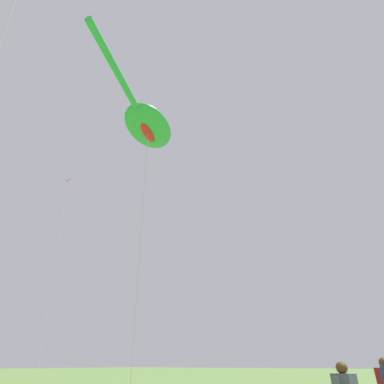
# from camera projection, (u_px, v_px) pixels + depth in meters

# --- Properties ---
(big_show_kite) EXTENTS (8.45, 4.47, 13.37)m
(big_show_kite) POSITION_uv_depth(u_px,v_px,m) (147.00, 125.00, 17.00)
(big_show_kite) COLOR green
(big_show_kite) RESTS_ON ground
(small_kite_bird_shape) EXTENTS (0.81, 2.69, 18.43)m
(small_kite_bird_shape) POSITION_uv_depth(u_px,v_px,m) (66.00, 199.00, 31.04)
(small_kite_bird_shape) COLOR pink
(small_kite_bird_shape) RESTS_ON ground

